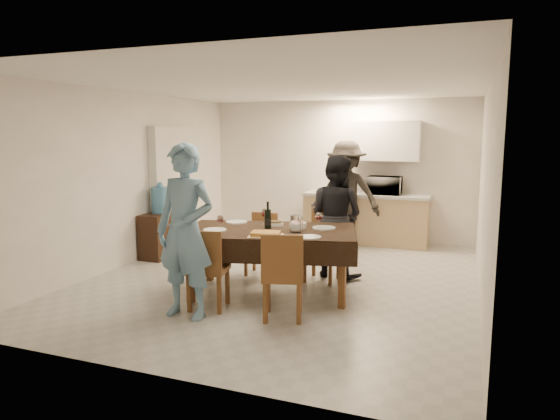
{
  "coord_description": "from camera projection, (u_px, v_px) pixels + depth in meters",
  "views": [
    {
      "loc": [
        2.31,
        -6.23,
        1.94
      ],
      "look_at": [
        0.06,
        -0.3,
        1.0
      ],
      "focal_mm": 32.0,
      "sensor_mm": 36.0,
      "label": 1
    }
  ],
  "objects": [
    {
      "name": "floor",
      "position": [
        283.0,
        278.0,
        6.86
      ],
      "size": [
        5.0,
        6.0,
        0.02
      ],
      "primitive_type": "cube",
      "color": "#A1A19C",
      "rests_on": "ground"
    },
    {
      "name": "ceiling",
      "position": [
        284.0,
        85.0,
        6.48
      ],
      "size": [
        5.0,
        6.0,
        0.02
      ],
      "primitive_type": "cube",
      "color": "white",
      "rests_on": "wall_back"
    },
    {
      "name": "wall_back",
      "position": [
        338.0,
        170.0,
        9.44
      ],
      "size": [
        5.0,
        0.02,
        2.6
      ],
      "primitive_type": "cube",
      "color": "white",
      "rests_on": "floor"
    },
    {
      "name": "wall_front",
      "position": [
        150.0,
        219.0,
        3.89
      ],
      "size": [
        5.0,
        0.02,
        2.6
      ],
      "primitive_type": "cube",
      "color": "white",
      "rests_on": "floor"
    },
    {
      "name": "wall_left",
      "position": [
        129.0,
        179.0,
        7.55
      ],
      "size": [
        0.02,
        6.0,
        2.6
      ],
      "primitive_type": "cube",
      "color": "white",
      "rests_on": "floor"
    },
    {
      "name": "wall_right",
      "position": [
        485.0,
        192.0,
        5.79
      ],
      "size": [
        0.02,
        6.0,
        2.6
      ],
      "primitive_type": "cube",
      "color": "white",
      "rests_on": "floor"
    },
    {
      "name": "stub_partition",
      "position": [
        177.0,
        188.0,
        8.66
      ],
      "size": [
        0.15,
        1.4,
        2.1
      ],
      "primitive_type": "cube",
      "color": "beige",
      "rests_on": "floor"
    },
    {
      "name": "kitchen_base_cabinet",
      "position": [
        366.0,
        220.0,
        9.07
      ],
      "size": [
        2.2,
        0.6,
        0.86
      ],
      "primitive_type": "cube",
      "color": "tan",
      "rests_on": "floor"
    },
    {
      "name": "kitchen_worktop",
      "position": [
        366.0,
        195.0,
        9.0
      ],
      "size": [
        2.24,
        0.64,
        0.05
      ],
      "primitive_type": "cube",
      "color": "#B8B8B3",
      "rests_on": "kitchen_base_cabinet"
    },
    {
      "name": "upper_cabinet",
      "position": [
        386.0,
        141.0,
        8.88
      ],
      "size": [
        1.2,
        0.34,
        0.7
      ],
      "primitive_type": "cube",
      "color": "silver",
      "rests_on": "wall_back"
    },
    {
      "name": "dining_table",
      "position": [
        270.0,
        232.0,
        6.11
      ],
      "size": [
        2.3,
        1.68,
        0.81
      ],
      "rotation": [
        0.0,
        0.0,
        0.25
      ],
      "color": "black",
      "rests_on": "floor"
    },
    {
      "name": "chair_near_left",
      "position": [
        204.0,
        261.0,
        5.52
      ],
      "size": [
        0.5,
        0.5,
        0.5
      ],
      "rotation": [
        0.0,
        0.0,
        0.2
      ],
      "color": "brown",
      "rests_on": "floor"
    },
    {
      "name": "chair_near_right",
      "position": [
        280.0,
        268.0,
        5.2
      ],
      "size": [
        0.54,
        0.55,
        0.51
      ],
      "rotation": [
        0.0,
        0.0,
        0.3
      ],
      "color": "brown",
      "rests_on": "floor"
    },
    {
      "name": "chair_far_left",
      "position": [
        258.0,
        239.0,
        6.92
      ],
      "size": [
        0.4,
        0.4,
        0.46
      ],
      "rotation": [
        0.0,
        0.0,
        3.17
      ],
      "color": "brown",
      "rests_on": "floor"
    },
    {
      "name": "chair_far_right",
      "position": [
        320.0,
        239.0,
        6.59
      ],
      "size": [
        0.46,
        0.46,
        0.52
      ],
      "rotation": [
        0.0,
        0.0,
        3.09
      ],
      "color": "brown",
      "rests_on": "floor"
    },
    {
      "name": "console",
      "position": [
        162.0,
        235.0,
        8.05
      ],
      "size": [
        0.39,
        0.77,
        0.72
      ],
      "primitive_type": "cube",
      "color": "black",
      "rests_on": "floor"
    },
    {
      "name": "water_jug",
      "position": [
        160.0,
        200.0,
        7.97
      ],
      "size": [
        0.28,
        0.28,
        0.42
      ],
      "primitive_type": "cylinder",
      "color": "#4D93C8",
      "rests_on": "console"
    },
    {
      "name": "wine_bottle",
      "position": [
        268.0,
        215.0,
        6.14
      ],
      "size": [
        0.08,
        0.08,
        0.34
      ],
      "primitive_type": null,
      "color": "black",
      "rests_on": "dining_table"
    },
    {
      "name": "water_pitcher",
      "position": [
        296.0,
        224.0,
        5.92
      ],
      "size": [
        0.13,
        0.13,
        0.2
      ],
      "primitive_type": "cylinder",
      "color": "white",
      "rests_on": "dining_table"
    },
    {
      "name": "savoury_tart",
      "position": [
        266.0,
        234.0,
        5.71
      ],
      "size": [
        0.44,
        0.37,
        0.05
      ],
      "primitive_type": "cube",
      "rotation": [
        0.0,
        0.0,
        0.24
      ],
      "color": "gold",
      "rests_on": "dining_table"
    },
    {
      "name": "salad_bowl",
      "position": [
        298.0,
        225.0,
        6.16
      ],
      "size": [
        0.2,
        0.2,
        0.08
      ],
      "primitive_type": "cylinder",
      "color": "white",
      "rests_on": "dining_table"
    },
    {
      "name": "mushroom_dish",
      "position": [
        275.0,
        224.0,
        6.38
      ],
      "size": [
        0.21,
        0.21,
        0.04
      ],
      "primitive_type": "cylinder",
      "color": "white",
      "rests_on": "dining_table"
    },
    {
      "name": "wine_glass_a",
      "position": [
        220.0,
        223.0,
        6.05
      ],
      "size": [
        0.08,
        0.08,
        0.18
      ],
      "primitive_type": null,
      "color": "white",
      "rests_on": "dining_table"
    },
    {
      "name": "wine_glass_b",
      "position": [
        319.0,
        221.0,
        6.13
      ],
      "size": [
        0.09,
        0.09,
        0.21
      ],
      "primitive_type": null,
      "color": "white",
      "rests_on": "dining_table"
    },
    {
      "name": "wine_glass_c",
      "position": [
        264.0,
        217.0,
        6.44
      ],
      "size": [
        0.09,
        0.09,
        0.21
      ],
      "primitive_type": null,
      "color": "white",
      "rests_on": "dining_table"
    },
    {
      "name": "plate_near_left",
      "position": [
        215.0,
        230.0,
        6.04
      ],
      "size": [
        0.28,
        0.28,
        0.02
      ],
      "primitive_type": "cylinder",
      "color": "white",
      "rests_on": "dining_table"
    },
    {
      "name": "plate_near_right",
      "position": [
        309.0,
        237.0,
        5.61
      ],
      "size": [
        0.27,
        0.27,
        0.02
      ],
      "primitive_type": "cylinder",
      "color": "white",
      "rests_on": "dining_table"
    },
    {
      "name": "plate_far_left",
      "position": [
        236.0,
        222.0,
        6.59
      ],
      "size": [
        0.28,
        0.28,
        0.02
      ],
      "primitive_type": "cylinder",
      "color": "white",
      "rests_on": "dining_table"
    },
    {
      "name": "plate_far_right",
      "position": [
        324.0,
        228.0,
        6.17
      ],
      "size": [
        0.29,
        0.29,
        0.02
      ],
      "primitive_type": "cylinder",
      "color": "white",
      "rests_on": "dining_table"
    },
    {
      "name": "microwave",
      "position": [
        385.0,
        185.0,
        8.86
      ],
      "size": [
        0.58,
        0.39,
        0.32
      ],
      "primitive_type": "imported",
      "rotation": [
        0.0,
        0.0,
        3.14
      ],
      "color": "silver",
      "rests_on": "kitchen_worktop"
    },
    {
      "name": "person_near",
      "position": [
        185.0,
        231.0,
        5.31
      ],
      "size": [
        0.71,
        0.49,
        1.87
      ],
      "primitive_type": "imported",
      "rotation": [
        0.0,
        0.0,
        -0.06
      ],
      "color": "#648EAF",
      "rests_on": "floor"
    },
    {
      "name": "person_far",
      "position": [
        335.0,
        216.0,
        6.88
      ],
      "size": [
        0.97,
        0.85,
        1.69
      ],
      "primitive_type": "imported",
      "rotation": [
        0.0,
        0.0,
        2.85
      ],
      "color": "black",
      "rests_on": "floor"
    },
    {
      "name": "person_kitchen",
      "position": [
        346.0,
        195.0,
        8.67
      ],
      "size": [
        1.2,
        0.69,
        1.86
      ],
      "primitive_type": "imported",
      "color": "black",
      "rests_on": "floor"
    }
  ]
}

